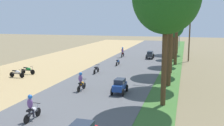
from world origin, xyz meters
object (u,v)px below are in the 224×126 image
(parked_motorbike_third, at_px, (17,73))
(motorbike_ahead_third, at_px, (96,69))
(motorbike_foreground_rider, at_px, (32,108))
(motorbike_ahead_second, at_px, (81,82))
(car_hatchback_blue, at_px, (120,86))
(motorbike_ahead_fifth, at_px, (123,52))
(median_tree_sixth, at_px, (179,7))
(utility_pole_near, at_px, (190,32))
(motorbike_ahead_fourth, at_px, (118,62))
(median_tree_second, at_px, (171,6))
(streetlamp_mid, at_px, (180,28))
(parked_motorbike_fourth, at_px, (28,70))
(median_tree_fourth, at_px, (177,9))
(median_tree_fifth, at_px, (175,27))
(streetlamp_near, at_px, (171,35))
(car_sedan_charcoal, at_px, (150,54))
(median_tree_third, at_px, (173,4))

(parked_motorbike_third, xyz_separation_m, motorbike_ahead_third, (7.42, 4.43, 0.02))
(motorbike_foreground_rider, height_order, motorbike_ahead_second, same)
(car_hatchback_blue, distance_m, motorbike_ahead_fifth, 21.37)
(parked_motorbike_third, height_order, median_tree_sixth, median_tree_sixth)
(motorbike_ahead_second, bearing_deg, utility_pole_near, 65.51)
(motorbike_ahead_second, height_order, motorbike_ahead_fourth, motorbike_ahead_second)
(median_tree_second, height_order, motorbike_foreground_rider, median_tree_second)
(utility_pole_near, relative_size, motorbike_ahead_fifth, 4.58)
(motorbike_foreground_rider, bearing_deg, streetlamp_mid, 81.06)
(parked_motorbike_fourth, height_order, median_tree_sixth, median_tree_sixth)
(median_tree_fourth, relative_size, motorbike_foreground_rider, 5.26)
(streetlamp_mid, relative_size, motorbike_foreground_rider, 4.16)
(car_hatchback_blue, bearing_deg, median_tree_fifth, 81.03)
(motorbike_ahead_third, relative_size, motorbike_ahead_fifth, 1.00)
(streetlamp_near, relative_size, motorbike_ahead_third, 4.45)
(car_hatchback_blue, bearing_deg, median_tree_sixth, 82.59)
(streetlamp_mid, bearing_deg, motorbike_ahead_third, -104.39)
(median_tree_second, xyz_separation_m, motorbike_ahead_second, (-7.15, -4.00, -6.50))
(median_tree_fourth, distance_m, motorbike_ahead_fifth, 12.00)
(median_tree_sixth, xyz_separation_m, streetlamp_near, (0.02, -21.42, -3.65))
(car_sedan_charcoal, height_order, motorbike_foreground_rider, motorbike_foreground_rider)
(utility_pole_near, bearing_deg, car_hatchback_blue, -105.91)
(parked_motorbike_fourth, bearing_deg, median_tree_fifth, 47.06)
(utility_pole_near, bearing_deg, car_sedan_charcoal, 173.81)
(median_tree_fourth, bearing_deg, median_tree_sixth, 90.98)
(median_tree_fourth, bearing_deg, motorbike_foreground_rider, -108.11)
(median_tree_fourth, bearing_deg, car_hatchback_blue, -103.59)
(median_tree_second, xyz_separation_m, streetlamp_near, (-0.08, 2.64, -2.69))
(utility_pole_near, bearing_deg, median_tree_second, -96.74)
(streetlamp_mid, bearing_deg, motorbike_ahead_second, -100.08)
(median_tree_fourth, height_order, median_tree_sixth, median_tree_sixth)
(parked_motorbike_fourth, xyz_separation_m, median_tree_fifth, (15.28, 16.42, 4.54))
(median_tree_sixth, bearing_deg, motorbike_ahead_fifth, -139.96)
(streetlamp_near, distance_m, motorbike_ahead_second, 10.42)
(median_tree_sixth, relative_size, streetlamp_mid, 1.42)
(median_tree_second, relative_size, motorbike_ahead_fifth, 5.36)
(streetlamp_mid, xyz_separation_m, motorbike_ahead_third, (-8.29, -32.32, -3.82))
(median_tree_second, relative_size, streetlamp_mid, 1.29)
(median_tree_sixth, xyz_separation_m, motorbike_ahead_second, (-7.04, -28.06, -7.46))
(parked_motorbike_fourth, xyz_separation_m, motorbike_ahead_fourth, (8.36, 8.31, 0.02))
(utility_pole_near, relative_size, motorbike_ahead_third, 4.58)
(median_tree_second, distance_m, streetlamp_mid, 35.87)
(median_tree_third, xyz_separation_m, car_sedan_charcoal, (-3.78, 10.43, -7.17))
(utility_pole_near, relative_size, car_sedan_charcoal, 3.64)
(median_tree_fourth, bearing_deg, median_tree_fifth, 95.51)
(streetlamp_mid, height_order, motorbike_foreground_rider, streetlamp_mid)
(motorbike_foreground_rider, bearing_deg, motorbike_ahead_second, 87.59)
(median_tree_fourth, distance_m, motorbike_ahead_third, 13.93)
(median_tree_fourth, xyz_separation_m, car_sedan_charcoal, (-4.07, 4.40, -6.78))
(median_tree_sixth, height_order, motorbike_ahead_third, median_tree_sixth)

